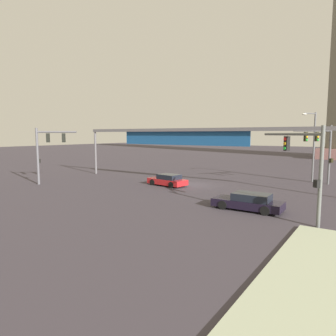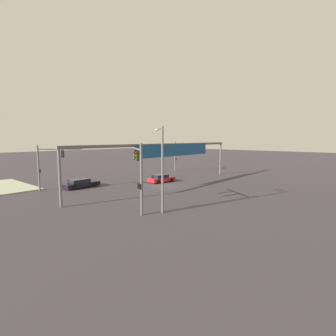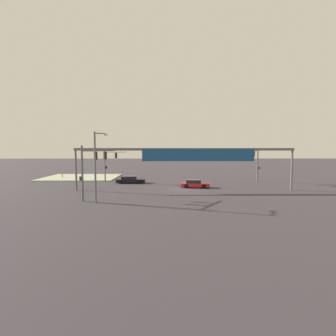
{
  "view_description": "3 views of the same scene",
  "coord_description": "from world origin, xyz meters",
  "px_view_note": "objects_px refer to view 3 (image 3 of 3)",
  "views": [
    {
      "loc": [
        15.87,
        -27.7,
        5.35
      ],
      "look_at": [
        -2.12,
        -1.22,
        1.79
      ],
      "focal_mm": 32.65,
      "sensor_mm": 36.0,
      "label": 1
    },
    {
      "loc": [
        26.89,
        24.83,
        6.68
      ],
      "look_at": [
        -0.64,
        0.71,
        2.48
      ],
      "focal_mm": 27.56,
      "sensor_mm": 36.0,
      "label": 2
    },
    {
      "loc": [
        2.46,
        38.26,
        5.99
      ],
      "look_at": [
        2.28,
        1.57,
        3.23
      ],
      "focal_mm": 28.42,
      "sensor_mm": 36.0,
      "label": 3
    }
  ],
  "objects_px": {
    "traffic_signal_opposite_side": "(109,160)",
    "streetlamp_curved_arm": "(97,162)",
    "sedan_car_approaching": "(195,184)",
    "sedan_car_waiting_far": "(130,180)",
    "fire_hydrant_on_curb": "(62,176)",
    "traffic_signal_cross_street": "(255,160)",
    "traffic_signal_near_corner": "(91,164)"
  },
  "relations": [
    {
      "from": "sedan_car_waiting_far",
      "to": "fire_hydrant_on_curb",
      "type": "relative_size",
      "value": 6.86
    },
    {
      "from": "traffic_signal_cross_street",
      "to": "sedan_car_waiting_far",
      "type": "distance_m",
      "value": 21.98
    },
    {
      "from": "traffic_signal_opposite_side",
      "to": "sedan_car_approaching",
      "type": "bearing_deg",
      "value": 14.54
    },
    {
      "from": "traffic_signal_near_corner",
      "to": "streetlamp_curved_arm",
      "type": "bearing_deg",
      "value": -113.49
    },
    {
      "from": "traffic_signal_opposite_side",
      "to": "streetlamp_curved_arm",
      "type": "bearing_deg",
      "value": -43.96
    },
    {
      "from": "traffic_signal_opposite_side",
      "to": "sedan_car_approaching",
      "type": "height_order",
      "value": "traffic_signal_opposite_side"
    },
    {
      "from": "fire_hydrant_on_curb",
      "to": "sedan_car_approaching",
      "type": "bearing_deg",
      "value": 153.1
    },
    {
      "from": "traffic_signal_near_corner",
      "to": "traffic_signal_cross_street",
      "type": "distance_m",
      "value": 28.96
    },
    {
      "from": "traffic_signal_cross_street",
      "to": "streetlamp_curved_arm",
      "type": "relative_size",
      "value": 0.78
    },
    {
      "from": "streetlamp_curved_arm",
      "to": "traffic_signal_cross_street",
      "type": "bearing_deg",
      "value": -22.14
    },
    {
      "from": "traffic_signal_cross_street",
      "to": "sedan_car_waiting_far",
      "type": "bearing_deg",
      "value": -34.09
    },
    {
      "from": "traffic_signal_opposite_side",
      "to": "streetlamp_curved_arm",
      "type": "relative_size",
      "value": 0.75
    },
    {
      "from": "traffic_signal_cross_street",
      "to": "fire_hydrant_on_curb",
      "type": "bearing_deg",
      "value": -47.17
    },
    {
      "from": "sedan_car_approaching",
      "to": "traffic_signal_opposite_side",
      "type": "bearing_deg",
      "value": 164.17
    },
    {
      "from": "traffic_signal_near_corner",
      "to": "sedan_car_approaching",
      "type": "relative_size",
      "value": 1.42
    },
    {
      "from": "sedan_car_approaching",
      "to": "sedan_car_waiting_far",
      "type": "relative_size",
      "value": 0.91
    },
    {
      "from": "traffic_signal_cross_street",
      "to": "fire_hydrant_on_curb",
      "type": "distance_m",
      "value": 36.96
    },
    {
      "from": "streetlamp_curved_arm",
      "to": "sedan_car_waiting_far",
      "type": "xyz_separation_m",
      "value": [
        -1.41,
        -16.33,
        -3.9
      ]
    },
    {
      "from": "traffic_signal_opposite_side",
      "to": "fire_hydrant_on_curb",
      "type": "height_order",
      "value": "traffic_signal_opposite_side"
    },
    {
      "from": "traffic_signal_opposite_side",
      "to": "traffic_signal_cross_street",
      "type": "height_order",
      "value": "traffic_signal_cross_street"
    },
    {
      "from": "traffic_signal_opposite_side",
      "to": "streetlamp_curved_arm",
      "type": "xyz_separation_m",
      "value": [
        -2.39,
        17.35,
        0.64
      ]
    },
    {
      "from": "traffic_signal_near_corner",
      "to": "sedan_car_waiting_far",
      "type": "xyz_separation_m",
      "value": [
        -2.55,
        -14.57,
        -3.59
      ]
    },
    {
      "from": "traffic_signal_cross_street",
      "to": "sedan_car_approaching",
      "type": "height_order",
      "value": "traffic_signal_cross_street"
    },
    {
      "from": "traffic_signal_cross_street",
      "to": "sedan_car_waiting_far",
      "type": "xyz_separation_m",
      "value": [
        21.69,
        1.29,
        -3.38
      ]
    },
    {
      "from": "traffic_signal_near_corner",
      "to": "traffic_signal_opposite_side",
      "type": "xyz_separation_m",
      "value": [
        1.25,
        -15.59,
        -0.34
      ]
    },
    {
      "from": "traffic_signal_opposite_side",
      "to": "traffic_signal_cross_street",
      "type": "bearing_deg",
      "value": 38.8
    },
    {
      "from": "traffic_signal_near_corner",
      "to": "sedan_car_approaching",
      "type": "bearing_deg",
      "value": -20.82
    },
    {
      "from": "fire_hydrant_on_curb",
      "to": "traffic_signal_cross_street",
      "type": "bearing_deg",
      "value": 170.31
    },
    {
      "from": "traffic_signal_opposite_side",
      "to": "traffic_signal_cross_street",
      "type": "distance_m",
      "value": 25.49
    },
    {
      "from": "streetlamp_curved_arm",
      "to": "fire_hydrant_on_curb",
      "type": "relative_size",
      "value": 10.91
    },
    {
      "from": "sedan_car_approaching",
      "to": "fire_hydrant_on_curb",
      "type": "height_order",
      "value": "sedan_car_approaching"
    },
    {
      "from": "traffic_signal_cross_street",
      "to": "sedan_car_approaching",
      "type": "xyz_separation_m",
      "value": [
        11.19,
        6.53,
        -3.38
      ]
    }
  ]
}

